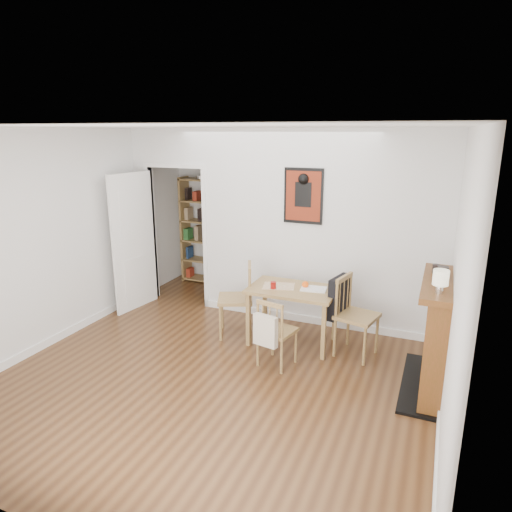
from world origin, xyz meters
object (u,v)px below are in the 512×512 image
at_px(dining_table, 293,295).
at_px(fireplace, 437,332).
at_px(orange_fruit, 305,285).
at_px(red_glass, 273,285).
at_px(ceramic_jar_a, 443,273).
at_px(bookshelf, 203,231).
at_px(ceramic_jar_b, 436,269).
at_px(chair_right, 355,315).
at_px(chair_front, 276,331).
at_px(chair_left, 235,300).
at_px(mantel_lamp, 441,279).
at_px(notebook, 314,289).

relative_size(dining_table, fireplace, 0.84).
bearing_deg(orange_fruit, red_glass, -151.80).
bearing_deg(ceramic_jar_a, bookshelf, 151.33).
height_order(bookshelf, ceramic_jar_b, bookshelf).
bearing_deg(ceramic_jar_b, red_glass, 177.71).
distance_m(dining_table, chair_right, 0.79).
bearing_deg(chair_right, ceramic_jar_a, -22.42).
xyz_separation_m(chair_front, bookshelf, (-2.19, 2.32, 0.49)).
relative_size(chair_right, ceramic_jar_b, 10.46).
distance_m(chair_left, red_glass, 0.62).
xyz_separation_m(bookshelf, mantel_lamp, (3.82, -2.54, 0.40)).
relative_size(chair_front, fireplace, 0.64).
xyz_separation_m(chair_left, orange_fruit, (0.89, 0.12, 0.28)).
xyz_separation_m(chair_front, fireplace, (1.65, 0.17, 0.21)).
height_order(chair_right, bookshelf, bookshelf).
relative_size(bookshelf, orange_fruit, 22.01).
bearing_deg(bookshelf, dining_table, -38.29).
height_order(chair_left, mantel_lamp, mantel_lamp).
bearing_deg(mantel_lamp, red_glass, 159.20).
height_order(dining_table, orange_fruit, orange_fruit).
distance_m(notebook, mantel_lamp, 1.73).
bearing_deg(ceramic_jar_a, mantel_lamp, -92.01).
distance_m(chair_left, notebook, 1.03).
xyz_separation_m(dining_table, fireplace, (1.66, -0.43, -0.02)).
relative_size(chair_front, ceramic_jar_b, 8.81).
xyz_separation_m(red_glass, ceramic_jar_b, (1.79, -0.07, 0.44)).
height_order(chair_right, mantel_lamp, mantel_lamp).
height_order(chair_left, ceramic_jar_a, ceramic_jar_a).
height_order(fireplace, orange_fruit, fireplace).
height_order(notebook, mantel_lamp, mantel_lamp).
bearing_deg(mantel_lamp, ceramic_jar_a, 87.99).
bearing_deg(ceramic_jar_a, red_glass, 172.09).
relative_size(ceramic_jar_a, ceramic_jar_b, 1.41).
xyz_separation_m(chair_left, bookshelf, (-1.43, 1.77, 0.42)).
distance_m(red_glass, mantel_lamp, 2.04).
xyz_separation_m(dining_table, mantel_lamp, (1.64, -0.82, 0.66)).
distance_m(chair_right, ceramic_jar_b, 1.09).
distance_m(chair_front, red_glass, 0.64).
height_order(chair_left, fireplace, fireplace).
bearing_deg(chair_right, dining_table, 179.11).
height_order(dining_table, fireplace, fireplace).
bearing_deg(fireplace, ceramic_jar_a, 103.86).
relative_size(fireplace, mantel_lamp, 5.75).
xyz_separation_m(chair_front, orange_fruit, (0.12, 0.67, 0.35)).
bearing_deg(dining_table, bookshelf, 141.71).
bearing_deg(chair_right, mantel_lamp, -43.04).
bearing_deg(orange_fruit, notebook, -10.36).
bearing_deg(orange_fruit, ceramic_jar_a, -16.36).
bearing_deg(chair_right, orange_fruit, 172.61).
bearing_deg(fireplace, ceramic_jar_b, 108.37).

